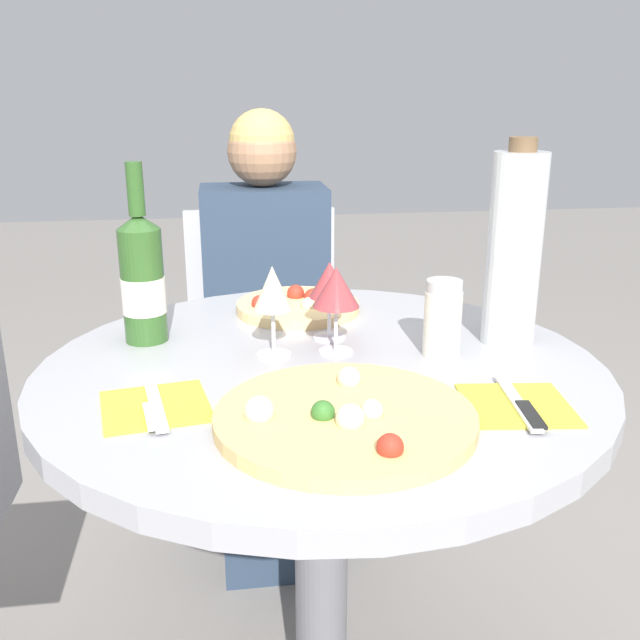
# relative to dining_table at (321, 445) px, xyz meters

# --- Properties ---
(dining_table) EXTENTS (0.94, 0.94, 0.78)m
(dining_table) POSITION_rel_dining_table_xyz_m (0.00, 0.00, 0.00)
(dining_table) COLOR slate
(dining_table) RESTS_ON ground_plane
(chair_behind_diner) EXTENTS (0.44, 0.44, 0.88)m
(chair_behind_diner) POSITION_rel_dining_table_xyz_m (-0.04, 0.82, -0.20)
(chair_behind_diner) COLOR #ADADB2
(chair_behind_diner) RESTS_ON ground_plane
(seated_diner) EXTENTS (0.32, 0.43, 1.17)m
(seated_diner) POSITION_rel_dining_table_xyz_m (-0.04, 0.68, -0.10)
(seated_diner) COLOR #28384C
(seated_diner) RESTS_ON ground_plane
(pizza_large) EXTENTS (0.36, 0.36, 0.05)m
(pizza_large) POSITION_rel_dining_table_xyz_m (-0.00, -0.23, 0.16)
(pizza_large) COLOR #DBB26B
(pizza_large) RESTS_ON dining_table
(pizza_small_far) EXTENTS (0.25, 0.25, 0.05)m
(pizza_small_far) POSITION_rel_dining_table_xyz_m (-0.00, 0.30, 0.16)
(pizza_small_far) COLOR #E5C17F
(pizza_small_far) RESTS_ON dining_table
(wine_bottle) EXTENTS (0.08, 0.08, 0.32)m
(wine_bottle) POSITION_rel_dining_table_xyz_m (-0.30, 0.16, 0.27)
(wine_bottle) COLOR #2D5623
(wine_bottle) RESTS_ON dining_table
(tall_carafe) EXTENTS (0.09, 0.09, 0.36)m
(tall_carafe) POSITION_rel_dining_table_xyz_m (0.35, 0.06, 0.32)
(tall_carafe) COLOR silver
(tall_carafe) RESTS_ON dining_table
(sugar_shaker) EXTENTS (0.06, 0.06, 0.13)m
(sugar_shaker) POSITION_rel_dining_table_xyz_m (0.21, 0.01, 0.22)
(sugar_shaker) COLOR silver
(sugar_shaker) RESTS_ON dining_table
(wine_glass_back_right) EXTENTS (0.07, 0.07, 0.14)m
(wine_glass_back_right) POSITION_rel_dining_table_xyz_m (0.03, 0.13, 0.26)
(wine_glass_back_right) COLOR silver
(wine_glass_back_right) RESTS_ON dining_table
(wine_glass_front_right) EXTENTS (0.08, 0.08, 0.15)m
(wine_glass_front_right) POSITION_rel_dining_table_xyz_m (0.03, 0.05, 0.27)
(wine_glass_front_right) COLOR silver
(wine_glass_front_right) RESTS_ON dining_table
(wine_glass_front_left) EXTENTS (0.07, 0.07, 0.16)m
(wine_glass_front_left) POSITION_rel_dining_table_xyz_m (-0.08, 0.05, 0.27)
(wine_glass_front_left) COLOR silver
(wine_glass_front_left) RESTS_ON dining_table
(place_setting_left) EXTENTS (0.17, 0.19, 0.01)m
(place_setting_left) POSITION_rel_dining_table_xyz_m (-0.26, -0.14, 0.15)
(place_setting_left) COLOR yellow
(place_setting_left) RESTS_ON dining_table
(place_setting_right) EXTENTS (0.17, 0.19, 0.01)m
(place_setting_right) POSITION_rel_dining_table_xyz_m (0.26, -0.21, 0.15)
(place_setting_right) COLOR yellow
(place_setting_right) RESTS_ON dining_table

